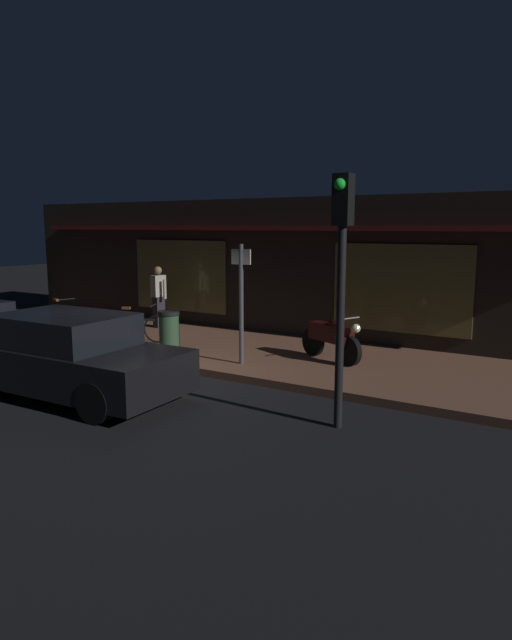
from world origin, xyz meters
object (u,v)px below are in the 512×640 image
Objects in this scene: motorcycle at (332,337)px; trash_bin at (169,332)px; bicycle_extra at (61,318)px; bicycle_parked at (137,327)px; sign_post at (241,297)px; parked_car_far at (69,356)px; traffic_light_pole at (342,257)px; person_photographer at (159,295)px.

motorcycle is 1.73× the size of trash_bin.
trash_bin reaches higher than bicycle_extra.
trash_bin reaches higher than bicycle_parked.
sign_post is 2.58× the size of trash_bin.
bicycle_extra is (-7.39, -0.77, -0.14)m from motorcycle.
parked_car_far is at bearing -37.75° from bicycle_extra.
parked_car_far reaches higher than motorcycle.
motorcycle is at bearing 5.93° from bicycle_extra.
bicycle_extra is 5.57m from parked_car_far.
parked_car_far is at bearing -63.14° from bicycle_parked.
traffic_light_pole reaches higher than bicycle_parked.
person_photographer reaches higher than motorcycle.
person_photographer is 4.80m from sign_post.
traffic_light_pole is (7.19, -4.26, 1.45)m from person_photographer.
trash_bin is at bearing -159.77° from motorcycle.
parked_car_far is (0.31, -2.96, 0.08)m from trash_bin.
person_photographer is (1.75, 1.86, 0.52)m from bicycle_extra.
bicycle_extra is (-2.65, -0.05, 0.00)m from bicycle_parked.
sign_post is at bearing 1.10° from trash_bin.
bicycle_extra is at bearing 164.98° from traffic_light_pole.
trash_bin is at bearing -178.90° from sign_post.
parked_car_far is (2.65, -5.27, -0.32)m from person_photographer.
trash_bin is at bearing 95.92° from parked_car_far.
bicycle_parked is 2.65m from bicycle_extra.
motorcycle is at bearing 115.95° from traffic_light_pole.
bicycle_extra is 1.73× the size of trash_bin.
traffic_light_pole is (6.28, -2.45, 1.97)m from bicycle_parked.
motorcycle is at bearing 8.62° from bicycle_parked.
person_photographer is at bearing 116.73° from parked_car_far.
motorcycle is 5.76m from person_photographer.
traffic_light_pole is at bearing -15.02° from bicycle_extra.
bicycle_parked is at bearing 161.00° from trash_bin.
person_photographer reaches higher than parked_car_far.
bicycle_parked is at bearing -63.51° from person_photographer.
bicycle_parked is 0.37× the size of parked_car_far.
traffic_light_pole is 0.87× the size of parked_car_far.
person_photographer is at bearing 116.49° from bicycle_parked.
bicycle_parked is at bearing 172.04° from sign_post.
person_photographer reaches higher than trash_bin.
parked_car_far reaches higher than bicycle_extra.
sign_post reaches higher than bicycle_extra.
traffic_light_pole reaches higher than bicycle_extra.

